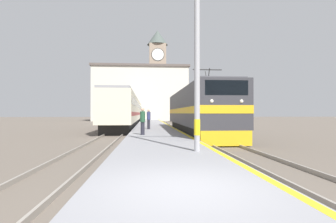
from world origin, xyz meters
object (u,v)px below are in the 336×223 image
passenger_train (130,111)px  clock_tower (157,72)px  locomotive_train (196,111)px  person_on_platform (149,119)px  catenary_mast (200,39)px  second_waiting_passenger (143,121)px

passenger_train → clock_tower: clock_tower is taller
locomotive_train → clock_tower: 50.97m
person_on_platform → clock_tower: 49.76m
passenger_train → catenary_mast: catenary_mast is taller
person_on_platform → clock_tower: (2.74, 48.24, 11.89)m
passenger_train → catenary_mast: size_ratio=5.23×
passenger_train → clock_tower: bearing=79.5°
locomotive_train → catenary_mast: (-2.17, -12.46, 2.63)m
locomotive_train → passenger_train: locomotive_train is taller
catenary_mast → second_waiting_passenger: bearing=106.6°
locomotive_train → person_on_platform: locomotive_train is taller
catenary_mast → second_waiting_passenger: (-2.28, 7.65, -3.28)m
person_on_platform → clock_tower: bearing=86.7°
catenary_mast → person_on_platform: size_ratio=4.65×
catenary_mast → clock_tower: (0.91, 62.16, 8.61)m
passenger_train → person_on_platform: 18.57m
second_waiting_passenger → passenger_train: bearing=95.5°
catenary_mast → clock_tower: size_ratio=0.34×
passenger_train → person_on_platform: size_ratio=24.35×
locomotive_train → catenary_mast: catenary_mast is taller
person_on_platform → clock_tower: clock_tower is taller
second_waiting_passenger → clock_tower: 55.87m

